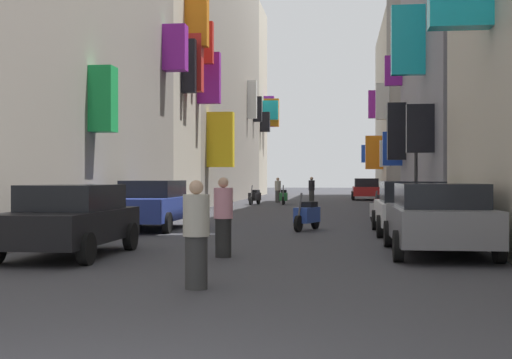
{
  "coord_description": "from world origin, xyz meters",
  "views": [
    {
      "loc": [
        1.89,
        -4.6,
        1.59
      ],
      "look_at": [
        -1.76,
        25.09,
        1.49
      ],
      "focal_mm": 48.76,
      "sensor_mm": 36.0,
      "label": 1
    }
  ],
  "objects_px": {
    "parked_car_grey": "(438,217)",
    "parked_car_white": "(411,207)",
    "scooter_red": "(384,205)",
    "parked_car_black": "(70,219)",
    "scooter_blue": "(307,215)",
    "scooter_green": "(284,197)",
    "pedestrian_near_left": "(312,190)",
    "parked_car_blue": "(152,204)",
    "pedestrian_mid_street": "(223,218)",
    "scooter_black": "(255,197)",
    "pedestrian_near_right": "(278,190)",
    "pedestrian_crossing": "(196,235)",
    "traffic_light_near_corner": "(416,145)",
    "scooter_silver": "(382,211)",
    "parked_car_red": "(366,189)"
  },
  "relations": [
    {
      "from": "scooter_black",
      "to": "scooter_red",
      "type": "distance_m",
      "value": 12.71
    },
    {
      "from": "scooter_black",
      "to": "scooter_green",
      "type": "bearing_deg",
      "value": 8.98
    },
    {
      "from": "scooter_green",
      "to": "pedestrian_near_left",
      "type": "relative_size",
      "value": 1.11
    },
    {
      "from": "parked_car_black",
      "to": "pedestrian_crossing",
      "type": "height_order",
      "value": "pedestrian_crossing"
    },
    {
      "from": "scooter_green",
      "to": "pedestrian_near_right",
      "type": "relative_size",
      "value": 1.14
    },
    {
      "from": "pedestrian_crossing",
      "to": "traffic_light_near_corner",
      "type": "bearing_deg",
      "value": 73.3
    },
    {
      "from": "parked_car_blue",
      "to": "scooter_red",
      "type": "height_order",
      "value": "parked_car_blue"
    },
    {
      "from": "pedestrian_crossing",
      "to": "pedestrian_near_right",
      "type": "xyz_separation_m",
      "value": [
        -1.89,
        33.52,
        0.01
      ]
    },
    {
      "from": "parked_car_grey",
      "to": "parked_car_white",
      "type": "bearing_deg",
      "value": 90.56
    },
    {
      "from": "parked_car_black",
      "to": "scooter_green",
      "type": "xyz_separation_m",
      "value": [
        2.11,
        26.66,
        -0.29
      ]
    },
    {
      "from": "parked_car_blue",
      "to": "pedestrian_mid_street",
      "type": "xyz_separation_m",
      "value": [
        3.4,
        -7.04,
        0.01
      ]
    },
    {
      "from": "parked_car_grey",
      "to": "parked_car_white",
      "type": "xyz_separation_m",
      "value": [
        -0.05,
        5.18,
        -0.0
      ]
    },
    {
      "from": "parked_car_white",
      "to": "scooter_green",
      "type": "relative_size",
      "value": 2.36
    },
    {
      "from": "scooter_red",
      "to": "pedestrian_near_right",
      "type": "distance_m",
      "value": 15.31
    },
    {
      "from": "parked_car_black",
      "to": "scooter_green",
      "type": "bearing_deg",
      "value": 85.47
    },
    {
      "from": "parked_car_blue",
      "to": "pedestrian_mid_street",
      "type": "bearing_deg",
      "value": -64.19
    },
    {
      "from": "parked_car_white",
      "to": "scooter_blue",
      "type": "relative_size",
      "value": 2.41
    },
    {
      "from": "scooter_green",
      "to": "pedestrian_crossing",
      "type": "distance_m",
      "value": 30.39
    },
    {
      "from": "parked_car_white",
      "to": "parked_car_blue",
      "type": "bearing_deg",
      "value": 173.46
    },
    {
      "from": "parked_car_blue",
      "to": "parked_car_white",
      "type": "distance_m",
      "value": 7.7
    },
    {
      "from": "scooter_blue",
      "to": "scooter_black",
      "type": "bearing_deg",
      "value": 101.73
    },
    {
      "from": "scooter_green",
      "to": "scooter_red",
      "type": "distance_m",
      "value": 12.16
    },
    {
      "from": "scooter_green",
      "to": "pedestrian_near_left",
      "type": "bearing_deg",
      "value": 62.39
    },
    {
      "from": "pedestrian_near_right",
      "to": "parked_car_blue",
      "type": "bearing_deg",
      "value": -94.52
    },
    {
      "from": "scooter_blue",
      "to": "pedestrian_crossing",
      "type": "xyz_separation_m",
      "value": [
        -1.04,
        -11.04,
        0.3
      ]
    },
    {
      "from": "pedestrian_near_right",
      "to": "traffic_light_near_corner",
      "type": "xyz_separation_m",
      "value": [
        6.6,
        -17.84,
        1.96
      ]
    },
    {
      "from": "pedestrian_crossing",
      "to": "parked_car_blue",
      "type": "bearing_deg",
      "value": 108.61
    },
    {
      "from": "pedestrian_crossing",
      "to": "parked_car_grey",
      "type": "bearing_deg",
      "value": 50.46
    },
    {
      "from": "parked_car_blue",
      "to": "parked_car_grey",
      "type": "height_order",
      "value": "parked_car_blue"
    },
    {
      "from": "parked_car_black",
      "to": "scooter_blue",
      "type": "bearing_deg",
      "value": 58.92
    },
    {
      "from": "scooter_black",
      "to": "pedestrian_mid_street",
      "type": "height_order",
      "value": "pedestrian_mid_street"
    },
    {
      "from": "parked_car_blue",
      "to": "scooter_blue",
      "type": "relative_size",
      "value": 2.49
    },
    {
      "from": "parked_car_black",
      "to": "pedestrian_mid_street",
      "type": "relative_size",
      "value": 2.52
    },
    {
      "from": "parked_car_red",
      "to": "scooter_blue",
      "type": "xyz_separation_m",
      "value": [
        -2.73,
        -28.37,
        -0.32
      ]
    },
    {
      "from": "parked_car_black",
      "to": "parked_car_white",
      "type": "relative_size",
      "value": 0.95
    },
    {
      "from": "scooter_green",
      "to": "pedestrian_near_right",
      "type": "xyz_separation_m",
      "value": [
        -0.63,
        3.16,
        0.31
      ]
    },
    {
      "from": "traffic_light_near_corner",
      "to": "parked_car_blue",
      "type": "bearing_deg",
      "value": -150.44
    },
    {
      "from": "pedestrian_mid_street",
      "to": "scooter_black",
      "type": "bearing_deg",
      "value": 95.76
    },
    {
      "from": "pedestrian_crossing",
      "to": "pedestrian_near_left",
      "type": "bearing_deg",
      "value": 89.61
    },
    {
      "from": "scooter_black",
      "to": "pedestrian_crossing",
      "type": "relative_size",
      "value": 1.18
    },
    {
      "from": "scooter_blue",
      "to": "pedestrian_mid_street",
      "type": "height_order",
      "value": "pedestrian_mid_street"
    },
    {
      "from": "scooter_green",
      "to": "parked_car_grey",
      "type": "bearing_deg",
      "value": -78.27
    },
    {
      "from": "scooter_blue",
      "to": "scooter_silver",
      "type": "relative_size",
      "value": 0.98
    },
    {
      "from": "parked_car_black",
      "to": "scooter_blue",
      "type": "distance_m",
      "value": 8.57
    },
    {
      "from": "scooter_silver",
      "to": "pedestrian_mid_street",
      "type": "height_order",
      "value": "pedestrian_mid_street"
    },
    {
      "from": "scooter_green",
      "to": "pedestrian_near_left",
      "type": "height_order",
      "value": "pedestrian_near_left"
    },
    {
      "from": "parked_car_red",
      "to": "parked_car_grey",
      "type": "relative_size",
      "value": 1.03
    },
    {
      "from": "parked_car_white",
      "to": "pedestrian_near_left",
      "type": "distance_m",
      "value": 23.48
    },
    {
      "from": "scooter_red",
      "to": "parked_car_black",
      "type": "bearing_deg",
      "value": -114.7
    },
    {
      "from": "scooter_green",
      "to": "traffic_light_near_corner",
      "type": "distance_m",
      "value": 16.01
    }
  ]
}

